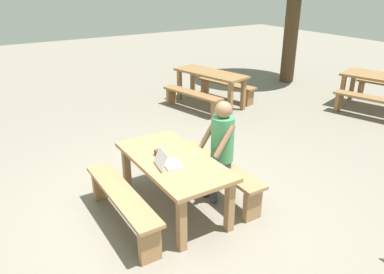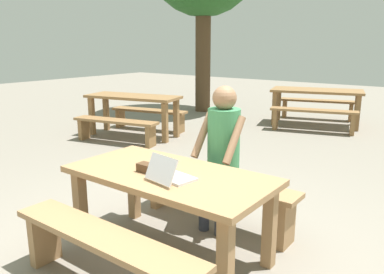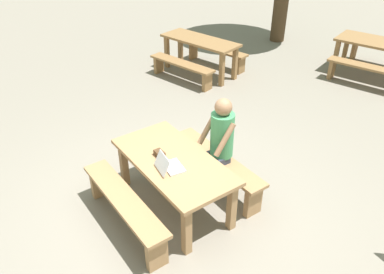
{
  "view_description": "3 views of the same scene",
  "coord_description": "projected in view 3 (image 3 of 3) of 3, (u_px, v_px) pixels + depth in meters",
  "views": [
    {
      "loc": [
        3.6,
        -1.99,
        2.78
      ],
      "look_at": [
        0.04,
        0.25,
        0.97
      ],
      "focal_mm": 34.89,
      "sensor_mm": 36.0,
      "label": 1
    },
    {
      "loc": [
        1.91,
        -2.24,
        1.72
      ],
      "look_at": [
        0.04,
        0.25,
        0.97
      ],
      "focal_mm": 36.09,
      "sensor_mm": 36.0,
      "label": 2
    },
    {
      "loc": [
        3.19,
        -2.01,
        3.44
      ],
      "look_at": [
        0.04,
        0.25,
        0.97
      ],
      "focal_mm": 35.8,
      "sensor_mm": 36.0,
      "label": 3
    }
  ],
  "objects": [
    {
      "name": "ground_plane",
      "position": [
        175.0,
        204.0,
        5.02
      ],
      "size": [
        30.0,
        30.0,
        0.0
      ],
      "primitive_type": "plane",
      "color": "gray"
    },
    {
      "name": "picnic_table_front",
      "position": [
        173.0,
        166.0,
        4.69
      ],
      "size": [
        1.69,
        0.85,
        0.72
      ],
      "color": "#9E754C",
      "rests_on": "ground"
    },
    {
      "name": "bench_near",
      "position": [
        124.0,
        205.0,
        4.49
      ],
      "size": [
        1.65,
        0.3,
        0.47
      ],
      "color": "#9E754C",
      "rests_on": "ground"
    },
    {
      "name": "bench_far",
      "position": [
        217.0,
        164.0,
        5.18
      ],
      "size": [
        1.65,
        0.3,
        0.47
      ],
      "color": "#9E754C",
      "rests_on": "ground"
    },
    {
      "name": "laptop",
      "position": [
        169.0,
        165.0,
        4.44
      ],
      "size": [
        0.33,
        0.33,
        0.21
      ],
      "rotation": [
        0.0,
        0.0,
        2.98
      ],
      "color": "silver",
      "rests_on": "picnic_table_front"
    },
    {
      "name": "small_pouch",
      "position": [
        159.0,
        154.0,
        4.67
      ],
      "size": [
        0.14,
        0.09,
        0.07
      ],
      "color": "#4C331E",
      "rests_on": "picnic_table_front"
    },
    {
      "name": "person_seated",
      "position": [
        220.0,
        139.0,
        4.87
      ],
      "size": [
        0.41,
        0.41,
        1.36
      ],
      "color": "#333847",
      "rests_on": "ground"
    },
    {
      "name": "picnic_table_mid",
      "position": [
        200.0,
        45.0,
        8.34
      ],
      "size": [
        1.89,
        1.05,
        0.78
      ],
      "rotation": [
        0.0,
        0.0,
        0.23
      ],
      "color": "olive",
      "rests_on": "ground"
    },
    {
      "name": "bench_mid_south",
      "position": [
        182.0,
        67.0,
        8.14
      ],
      "size": [
        1.63,
        0.66,
        0.42
      ],
      "rotation": [
        0.0,
        0.0,
        0.23
      ],
      "color": "olive",
      "rests_on": "ground"
    },
    {
      "name": "bench_mid_north",
      "position": [
        216.0,
        52.0,
        8.89
      ],
      "size": [
        1.63,
        0.66,
        0.42
      ],
      "rotation": [
        0.0,
        0.0,
        0.23
      ],
      "color": "olive",
      "rests_on": "ground"
    },
    {
      "name": "picnic_table_distant",
      "position": [
        382.0,
        47.0,
        8.18
      ],
      "size": [
        2.02,
        1.32,
        0.77
      ],
      "rotation": [
        0.0,
        0.0,
        0.28
      ],
      "color": "olive",
      "rests_on": "ground"
    },
    {
      "name": "bench_distant_south",
      "position": [
        368.0,
        72.0,
        7.88
      ],
      "size": [
        1.69,
        0.76,
        0.46
      ],
      "rotation": [
        0.0,
        0.0,
        0.28
      ],
      "color": "olive",
      "rests_on": "ground"
    }
  ]
}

